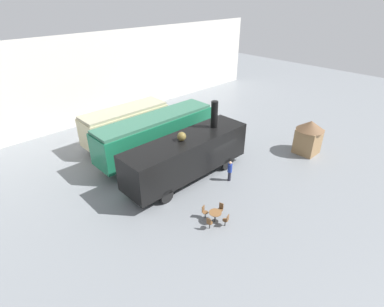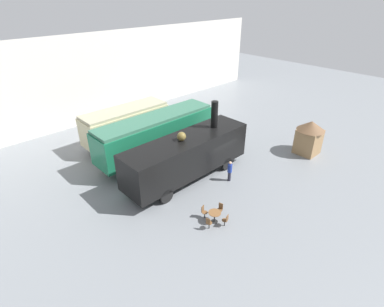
% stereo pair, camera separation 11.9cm
% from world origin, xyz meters
% --- Properties ---
extents(ground_plane, '(80.00, 80.00, 0.00)m').
position_xyz_m(ground_plane, '(0.00, 0.00, 0.00)').
color(ground_plane, gray).
extents(backdrop_wall, '(44.00, 0.15, 9.00)m').
position_xyz_m(backdrop_wall, '(0.00, 15.79, 4.50)').
color(backdrop_wall, silver).
rests_on(backdrop_wall, ground_plane).
extents(passenger_coach_vintage, '(7.90, 2.64, 3.40)m').
position_xyz_m(passenger_coach_vintage, '(-2.79, 8.71, 2.00)').
color(passenger_coach_vintage, beige).
rests_on(passenger_coach_vintage, ground_plane).
extents(streamlined_locomotive, '(12.65, 2.58, 3.69)m').
position_xyz_m(streamlined_locomotive, '(-1.48, 4.78, 2.25)').
color(streamlined_locomotive, '#196B47').
rests_on(streamlined_locomotive, ground_plane).
extents(steam_locomotive, '(10.28, 2.77, 5.43)m').
position_xyz_m(steam_locomotive, '(-2.67, 0.60, 2.03)').
color(steam_locomotive, black).
rests_on(steam_locomotive, ground_plane).
extents(cafe_table_near, '(0.79, 0.79, 0.73)m').
position_xyz_m(cafe_table_near, '(-4.84, -4.23, 0.56)').
color(cafe_table_near, black).
rests_on(cafe_table_near, ground_plane).
extents(cafe_chair_0, '(0.36, 0.38, 0.87)m').
position_xyz_m(cafe_chair_0, '(-5.04, -3.49, 0.51)').
color(cafe_chair_0, black).
rests_on(cafe_chair_0, ground_plane).
extents(cafe_chair_1, '(0.38, 0.36, 0.87)m').
position_xyz_m(cafe_chair_1, '(-5.58, -4.43, 0.51)').
color(cafe_chair_1, black).
rests_on(cafe_chair_1, ground_plane).
extents(cafe_chair_2, '(0.36, 0.38, 0.87)m').
position_xyz_m(cafe_chair_2, '(-4.64, -4.97, 0.51)').
color(cafe_chair_2, black).
rests_on(cafe_chair_2, ground_plane).
extents(cafe_chair_3, '(0.38, 0.36, 0.87)m').
position_xyz_m(cafe_chair_3, '(-4.10, -4.03, 0.51)').
color(cafe_chair_3, black).
rests_on(cafe_chair_3, ground_plane).
extents(visitor_person, '(0.34, 0.34, 1.65)m').
position_xyz_m(visitor_person, '(-0.68, -1.88, 0.90)').
color(visitor_person, '#262633').
rests_on(visitor_person, ground_plane).
extents(ticket_kiosk, '(2.34, 2.34, 3.00)m').
position_xyz_m(ticket_kiosk, '(7.59, -3.71, 1.67)').
color(ticket_kiosk, '#99754C').
rests_on(ticket_kiosk, ground_plane).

